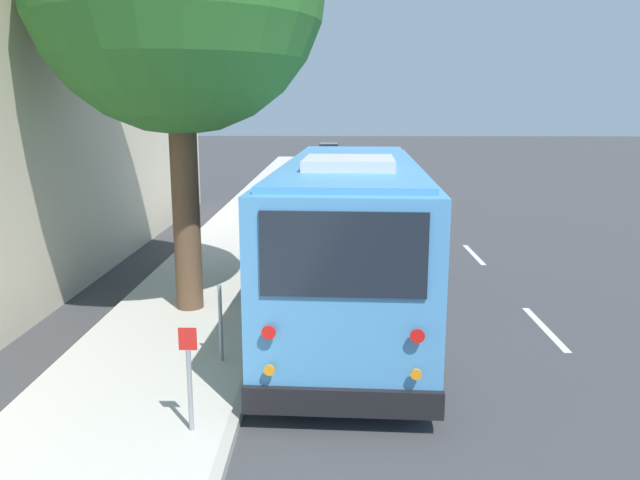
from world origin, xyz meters
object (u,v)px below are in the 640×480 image
(sign_post_far, at_px, (221,323))
(parked_sedan_maroon, at_px, (328,170))
(parked_sedan_navy, at_px, (330,160))
(sign_post_near, at_px, (189,378))
(shuttle_bus, at_px, (350,232))
(fire_hydrant, at_px, (276,231))
(parked_sedan_gray, at_px, (329,152))
(parked_sedan_white, at_px, (327,184))
(parked_sedan_black, at_px, (329,204))

(sign_post_far, bearing_deg, parked_sedan_maroon, -3.35)
(sign_post_far, bearing_deg, parked_sedan_navy, -2.77)
(parked_sedan_maroon, xyz_separation_m, sign_post_near, (-27.98, 1.51, 0.23))
(shuttle_bus, relative_size, fire_hydrant, 11.16)
(parked_sedan_navy, xyz_separation_m, fire_hydrant, (-24.66, 1.51, -0.04))
(parked_sedan_gray, relative_size, sign_post_near, 3.46)
(parked_sedan_white, bearing_deg, parked_sedan_navy, -5.14)
(parked_sedan_black, bearing_deg, fire_hydrant, 158.15)
(parked_sedan_maroon, distance_m, fire_hydrant, 17.33)
(parked_sedan_navy, bearing_deg, fire_hydrant, 176.70)
(parked_sedan_white, height_order, parked_sedan_gray, parked_sedan_gray)
(parked_sedan_white, bearing_deg, sign_post_far, 170.97)
(sign_post_near, xyz_separation_m, sign_post_far, (2.16, 0.00, -0.07))
(shuttle_bus, bearing_deg, parked_sedan_black, 5.09)
(sign_post_near, relative_size, fire_hydrant, 1.65)
(parked_sedan_maroon, distance_m, parked_sedan_gray, 14.43)
(parked_sedan_gray, bearing_deg, parked_sedan_navy, -175.88)
(parked_sedan_maroon, bearing_deg, parked_sedan_white, 175.96)
(sign_post_near, bearing_deg, fire_hydrant, -0.53)
(parked_sedan_white, distance_m, parked_sedan_gray, 20.88)
(parked_sedan_gray, bearing_deg, sign_post_far, -178.88)
(parked_sedan_white, bearing_deg, parked_sedan_black, 176.79)
(parked_sedan_black, height_order, parked_sedan_maroon, parked_sedan_maroon)
(parked_sedan_white, bearing_deg, sign_post_near, 171.41)
(parked_sedan_black, height_order, parked_sedan_gray, parked_sedan_gray)
(parked_sedan_gray, xyz_separation_m, sign_post_far, (-40.25, 1.50, 0.17))
(shuttle_bus, distance_m, parked_sedan_gray, 37.83)
(sign_post_near, xyz_separation_m, fire_hydrant, (10.70, -0.10, -0.29))
(parked_sedan_black, distance_m, parked_sedan_gray, 26.83)
(parked_sedan_navy, height_order, fire_hydrant, parked_sedan_navy)
(parked_sedan_white, height_order, sign_post_near, sign_post_near)
(parked_sedan_black, bearing_deg, parked_sedan_maroon, -3.80)
(parked_sedan_gray, xyz_separation_m, sign_post_near, (-42.41, 1.50, 0.23))
(sign_post_far, relative_size, fire_hydrant, 1.54)
(parked_sedan_gray, height_order, fire_hydrant, parked_sedan_gray)
(parked_sedan_white, xyz_separation_m, parked_sedan_gray, (20.88, -0.01, 0.00))
(shuttle_bus, xyz_separation_m, parked_sedan_black, (10.98, 0.45, -1.16))
(parked_sedan_white, xyz_separation_m, sign_post_far, (-19.38, 1.49, 0.17))
(parked_sedan_black, height_order, parked_sedan_navy, parked_sedan_navy)
(parked_sedan_white, relative_size, parked_sedan_navy, 0.98)
(shuttle_bus, height_order, fire_hydrant, shuttle_bus)
(parked_sedan_black, height_order, sign_post_far, sign_post_far)
(parked_sedan_black, relative_size, parked_sedan_navy, 1.05)
(parked_sedan_maroon, relative_size, fire_hydrant, 5.38)
(sign_post_far, bearing_deg, sign_post_near, 180.00)
(sign_post_near, relative_size, sign_post_far, 1.07)
(parked_sedan_maroon, height_order, sign_post_far, sign_post_far)
(sign_post_near, bearing_deg, parked_sedan_black, -5.99)
(shuttle_bus, bearing_deg, parked_sedan_white, 4.78)
(sign_post_near, bearing_deg, parked_sedan_navy, -2.60)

